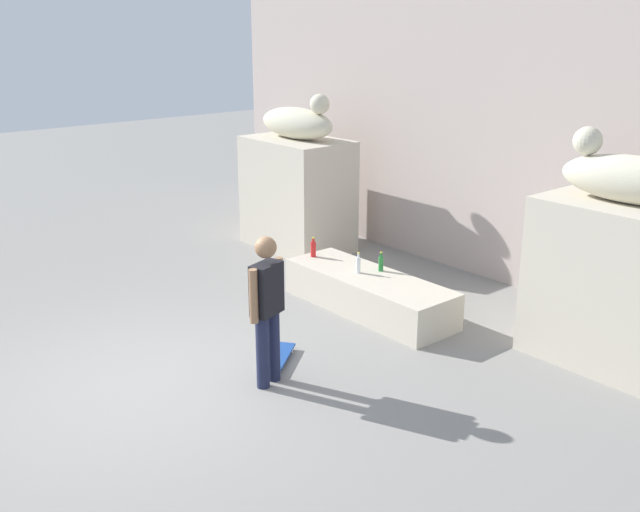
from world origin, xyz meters
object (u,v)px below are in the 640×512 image
Objects in this scene: statue_reclining_right at (630,177)px; bottle_green at (381,263)px; statue_reclining_left at (298,122)px; skater at (267,305)px; skateboard at (279,358)px; bottle_red at (313,249)px; bottle_clear at (358,264)px.

statue_reclining_right is 6.04× the size of bottle_green.
statue_reclining_left is 0.98× the size of skater.
statue_reclining_left reaches higher than skateboard.
skater is at bearing -49.12° from bottle_red.
skateboard is at bearing 45.86° from statue_reclining_right.
statue_reclining_left is 5.76m from statue_reclining_right.
bottle_green is 0.93× the size of bottle_clear.
skater is 2.22× the size of skateboard.
skateboard is 2.58× the size of bottle_red.
bottle_red is at bearing -164.20° from bottle_green.
statue_reclining_right is 2.19× the size of skateboard.
skateboard is 2.06m from bottle_clear.
statue_reclining_right is at bearing 103.25° from skateboard.
skateboard is at bearing -76.15° from bottle_green.
bottle_red is (-0.94, -0.02, -0.00)m from bottle_clear.
statue_reclining_left is 5.14m from skater.
skater is 6.13× the size of bottle_green.
statue_reclining_left is at bearing 163.68° from bottle_green.
statue_reclining_right reaches higher than skateboard.
bottle_red reaches higher than skateboard.
bottle_red is (-1.61, 1.85, 0.56)m from skateboard.
bottle_clear is 1.00× the size of bottle_red.
bottle_clear is at bearing 161.75° from skateboard.
statue_reclining_left is 5.61× the size of bottle_red.
statue_reclining_left is at bearing -5.58° from statue_reclining_right.
statue_reclining_left is 3.34m from bottle_green.
bottle_green is (-0.53, 2.16, 0.55)m from skateboard.
statue_reclining_left reaches higher than skater.
bottle_clear reaches higher than bottle_green.
skateboard is 2.58× the size of bottle_clear.
skater is at bearing -71.54° from bottle_green.
statue_reclining_right is 4.36m from skateboard.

